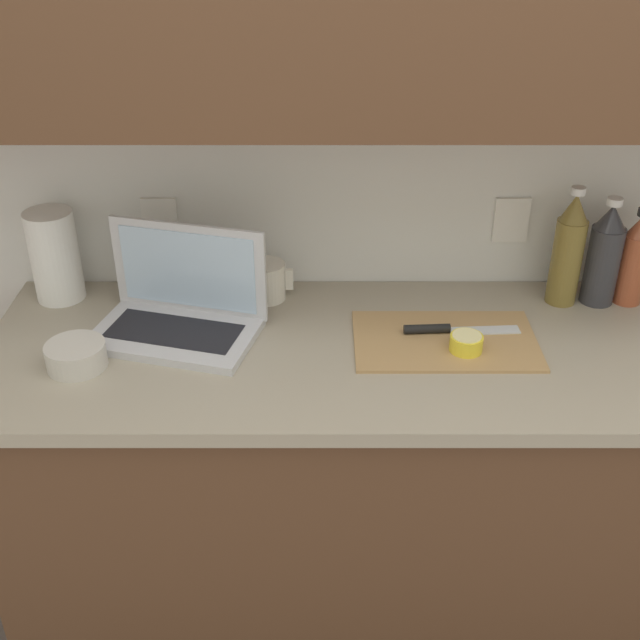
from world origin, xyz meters
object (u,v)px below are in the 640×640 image
Objects in this scene: bottle_oil_tall at (605,256)px; paper_towel_roll at (55,256)px; lemon_half_cut at (467,343)px; bottle_green_soda at (634,260)px; bottle_water_clear at (568,251)px; bowl_white at (76,355)px; cutting_board at (445,341)px; measuring_cup at (267,281)px; knife at (442,329)px; laptop at (180,308)px.

paper_towel_roll is (-1.38, 0.02, -0.01)m from bottle_oil_tall.
bottle_green_soda is at bearing 28.80° from lemon_half_cut.
bottle_oil_tall is 0.91× the size of bottle_water_clear.
bowl_white is at bearing -68.86° from paper_towel_roll.
cutting_board is 3.20× the size of bowl_white.
paper_towel_roll is at bearing 179.09° from bottle_water_clear.
measuring_cup is at bearing 178.92° from bottle_oil_tall.
lemon_half_cut is (0.05, -0.08, 0.01)m from knife.
lemon_half_cut is 0.27× the size of bottle_oil_tall.
bottle_green_soda reaches higher than paper_towel_roll.
bottle_green_soda is 1.07× the size of paper_towel_roll.
bottle_oil_tall is 1.38m from paper_towel_roll.
lemon_half_cut reaches higher than cutting_board.
laptop is 1.82× the size of paper_towel_roll.
bottle_water_clear is 0.76m from measuring_cup.
knife is 0.46m from bottle_oil_tall.
lemon_half_cut is at bearing -50.08° from cutting_board.
bottle_green_soda reaches higher than knife.
measuring_cup is at bearing 178.78° from bottle_water_clear.
cutting_board is at bearing -148.11° from bottle_water_clear.
laptop is 3.63× the size of measuring_cup.
bottle_water_clear is at bearing 180.00° from bottle_green_soda.
paper_towel_roll is at bearing 165.41° from knife.
cutting_board is (0.63, -0.06, -0.06)m from laptop.
laptop is 1.13m from bottle_green_soda.
bottle_water_clear reaches higher than bowl_white.
lemon_half_cut is at bearing 5.94° from laptop.
measuring_cup is 0.89× the size of bowl_white.
laptop is 1.70× the size of bottle_green_soda.
bottle_oil_tall is at bearing -0.85° from paper_towel_roll.
knife is 0.91× the size of bottle_water_clear.
bottle_green_soda is 2.14× the size of measuring_cup.
bottle_water_clear is at bearing 41.37° from lemon_half_cut.
bottle_green_soda reaches higher than measuring_cup.
laptop reaches higher than knife.
bottle_water_clear is at bearing 180.00° from bottle_oil_tall.
measuring_cup is 0.50× the size of paper_towel_roll.
bottle_green_soda is (0.50, 0.17, 0.10)m from knife.
bowl_white reaches higher than lemon_half_cut.
measuring_cup is 0.54m from paper_towel_roll.
knife is 1.10× the size of bottle_green_soda.
bottle_oil_tall is at bearing -180.00° from bottle_green_soda.
bottle_oil_tall reaches higher than bottle_green_soda.
measuring_cup is (-0.75, 0.02, -0.09)m from bottle_water_clear.
knife is 0.47m from measuring_cup.
bottle_green_soda reaches higher than lemon_half_cut.
bottle_oil_tall reaches higher than knife.
bowl_white is at bearing -176.45° from lemon_half_cut.
bottle_green_soda is at bearing -0.81° from paper_towel_roll.
bottle_water_clear is 2.60× the size of measuring_cup.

